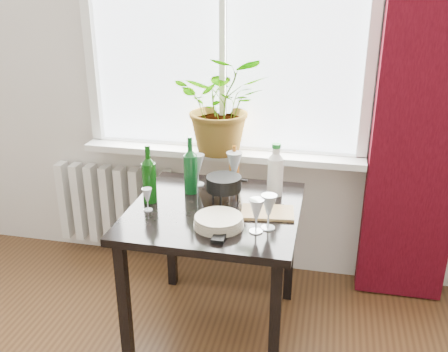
% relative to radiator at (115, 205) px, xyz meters
% --- Properties ---
extents(window, '(1.72, 0.08, 1.62)m').
position_rel_radiator_xyz_m(window, '(0.75, 0.04, 1.22)').
color(window, white).
rests_on(window, ground).
extents(windowsill, '(1.72, 0.20, 0.04)m').
position_rel_radiator_xyz_m(windowsill, '(0.75, -0.03, 0.44)').
color(windowsill, silver).
rests_on(windowsill, ground).
extents(curtain, '(0.50, 0.12, 2.56)m').
position_rel_radiator_xyz_m(curtain, '(1.87, -0.06, 0.92)').
color(curtain, '#34040C').
rests_on(curtain, ground).
extents(radiator, '(0.80, 0.10, 0.55)m').
position_rel_radiator_xyz_m(radiator, '(0.00, 0.00, 0.00)').
color(radiator, silver).
rests_on(radiator, ground).
extents(table, '(0.85, 0.85, 0.74)m').
position_rel_radiator_xyz_m(table, '(0.85, -0.63, 0.27)').
color(table, black).
rests_on(table, ground).
extents(potted_plant, '(0.58, 0.52, 0.58)m').
position_rel_radiator_xyz_m(potted_plant, '(0.77, -0.07, 0.76)').
color(potted_plant, '#37771F').
rests_on(potted_plant, windowsill).
extents(wine_bottle_left, '(0.09, 0.09, 0.31)m').
position_rel_radiator_xyz_m(wine_bottle_left, '(0.51, -0.62, 0.51)').
color(wine_bottle_left, '#0C3E0C').
rests_on(wine_bottle_left, table).
extents(wine_bottle_right, '(0.08, 0.08, 0.31)m').
position_rel_radiator_xyz_m(wine_bottle_right, '(0.68, -0.47, 0.52)').
color(wine_bottle_right, '#0D461B').
rests_on(wine_bottle_right, table).
extents(bottle_amber, '(0.07, 0.07, 0.23)m').
position_rel_radiator_xyz_m(bottle_amber, '(0.89, -0.32, 0.48)').
color(bottle_amber, brown).
rests_on(bottle_amber, table).
extents(cleaning_bottle, '(0.09, 0.09, 0.29)m').
position_rel_radiator_xyz_m(cleaning_bottle, '(1.13, -0.40, 0.51)').
color(cleaning_bottle, white).
rests_on(cleaning_bottle, table).
extents(wineglass_front_right, '(0.08, 0.08, 0.17)m').
position_rel_radiator_xyz_m(wineglass_front_right, '(1.14, -0.79, 0.45)').
color(wineglass_front_right, silver).
rests_on(wineglass_front_right, table).
extents(wineglass_far_right, '(0.08, 0.08, 0.17)m').
position_rel_radiator_xyz_m(wineglass_far_right, '(1.09, -0.84, 0.44)').
color(wineglass_far_right, silver).
rests_on(wineglass_far_right, table).
extents(wineglass_back_center, '(0.10, 0.10, 0.21)m').
position_rel_radiator_xyz_m(wineglass_back_center, '(0.89, -0.35, 0.47)').
color(wineglass_back_center, '#B3BAC1').
rests_on(wineglass_back_center, table).
extents(wineglass_back_left, '(0.08, 0.08, 0.18)m').
position_rel_radiator_xyz_m(wineglass_back_left, '(0.69, -0.35, 0.45)').
color(wineglass_back_left, '#B1B7BF').
rests_on(wineglass_back_left, table).
extents(wineglass_front_left, '(0.07, 0.07, 0.12)m').
position_rel_radiator_xyz_m(wineglass_front_left, '(0.53, -0.73, 0.42)').
color(wineglass_front_left, white).
rests_on(wineglass_front_left, table).
extents(plate_stack, '(0.30, 0.30, 0.05)m').
position_rel_radiator_xyz_m(plate_stack, '(0.91, -0.82, 0.39)').
color(plate_stack, '#BFB69E').
rests_on(plate_stack, table).
extents(fondue_pot, '(0.21, 0.18, 0.14)m').
position_rel_radiator_xyz_m(fondue_pot, '(0.88, -0.55, 0.43)').
color(fondue_pot, black).
rests_on(fondue_pot, table).
extents(tv_remote, '(0.06, 0.19, 0.02)m').
position_rel_radiator_xyz_m(tv_remote, '(0.94, -0.89, 0.37)').
color(tv_remote, black).
rests_on(tv_remote, table).
extents(cutting_board, '(0.28, 0.20, 0.01)m').
position_rel_radiator_xyz_m(cutting_board, '(1.12, -0.64, 0.37)').
color(cutting_board, '#A37F49').
rests_on(cutting_board, table).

